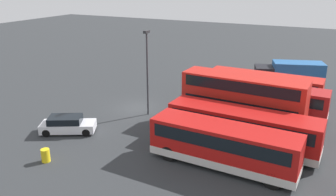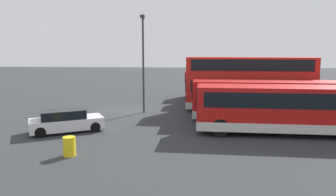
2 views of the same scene
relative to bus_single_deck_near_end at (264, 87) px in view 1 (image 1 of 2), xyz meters
name	(u,v)px [view 1 (image 1 of 2)]	position (x,y,z in m)	size (l,w,h in m)	color
ground_plane	(137,108)	(7.42, -10.73, -1.62)	(140.00, 140.00, 0.00)	#2D3033
bus_single_deck_near_end	(264,87)	(0.00, 0.00, 0.00)	(2.88, 11.38, 2.95)	red
bus_single_deck_second	(260,98)	(3.75, 0.49, 0.00)	(2.87, 11.88, 2.95)	#A51919
bus_double_decker_third	(242,100)	(7.45, -0.26, 0.82)	(3.11, 10.45, 4.55)	red
bus_single_deck_fourth	(242,127)	(11.13, 0.75, 0.00)	(3.00, 11.41, 2.95)	#B71411
bus_single_deck_fifth	(223,145)	(14.48, 0.38, 0.00)	(3.00, 10.19, 2.95)	#B71411
box_truck_blue	(290,75)	(-5.70, 1.75, 0.08)	(4.71, 7.91, 3.20)	#235999
car_hatchback_silver	(67,125)	(14.97, -12.87, -0.92)	(3.69, 4.73, 1.43)	silver
lamp_post_tall	(147,67)	(8.41, -8.91, 2.99)	(0.70, 0.30, 7.87)	#38383D
waste_bin_yellow	(46,155)	(19.44, -10.89, -1.15)	(0.60, 0.60, 0.95)	yellow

